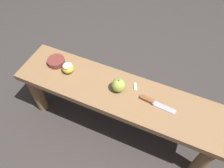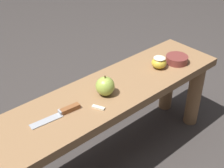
# 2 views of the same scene
# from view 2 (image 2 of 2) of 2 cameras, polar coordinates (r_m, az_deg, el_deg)

# --- Properties ---
(ground_plane) EXTENTS (8.00, 8.00, 0.00)m
(ground_plane) POSITION_cam_2_polar(r_m,az_deg,el_deg) (1.64, -1.53, -14.00)
(ground_plane) COLOR #383330
(wooden_bench) EXTENTS (1.30, 0.31, 0.43)m
(wooden_bench) POSITION_cam_2_polar(r_m,az_deg,el_deg) (1.41, -1.73, -4.95)
(wooden_bench) COLOR olive
(wooden_bench) RESTS_ON ground_plane
(knife) EXTENTS (0.22, 0.05, 0.02)m
(knife) POSITION_cam_2_polar(r_m,az_deg,el_deg) (1.25, -8.96, -5.12)
(knife) COLOR #9EA0A5
(knife) RESTS_ON wooden_bench
(apple_whole) EXTENTS (0.08, 0.08, 0.09)m
(apple_whole) POSITION_cam_2_polar(r_m,az_deg,el_deg) (1.33, -1.26, -0.39)
(apple_whole) COLOR #9EB747
(apple_whole) RESTS_ON wooden_bench
(apple_cut) EXTENTS (0.07, 0.07, 0.05)m
(apple_cut) POSITION_cam_2_polar(r_m,az_deg,el_deg) (1.54, 8.59, 3.89)
(apple_cut) COLOR gold
(apple_cut) RESTS_ON wooden_bench
(apple_slice_near_knife) EXTENTS (0.04, 0.06, 0.01)m
(apple_slice_near_knife) POSITION_cam_2_polar(r_m,az_deg,el_deg) (1.27, -2.52, -4.32)
(apple_slice_near_knife) COLOR beige
(apple_slice_near_knife) RESTS_ON wooden_bench
(bowl) EXTENTS (0.11, 0.11, 0.04)m
(bowl) POSITION_cam_2_polar(r_m,az_deg,el_deg) (1.61, 11.77, 4.45)
(bowl) COLOR brown
(bowl) RESTS_ON wooden_bench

